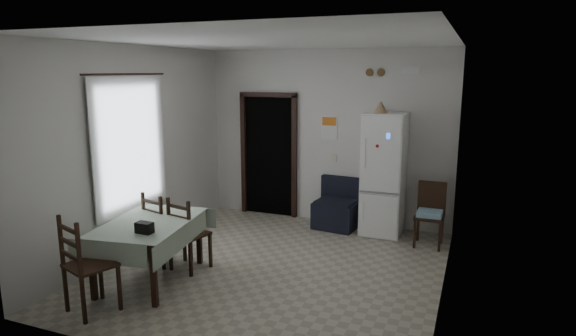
% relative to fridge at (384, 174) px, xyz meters
% --- Properties ---
extents(ground, '(4.50, 4.50, 0.00)m').
position_rel_fridge_xyz_m(ground, '(-1.04, -1.93, -0.96)').
color(ground, '#A59D86').
rests_on(ground, ground).
extents(ceiling, '(4.20, 4.50, 0.02)m').
position_rel_fridge_xyz_m(ceiling, '(-1.04, -1.93, 1.94)').
color(ceiling, white).
rests_on(ceiling, ground).
extents(wall_back, '(4.20, 0.02, 2.90)m').
position_rel_fridge_xyz_m(wall_back, '(-1.04, 0.32, 0.49)').
color(wall_back, silver).
rests_on(wall_back, ground).
extents(wall_front, '(4.20, 0.02, 2.90)m').
position_rel_fridge_xyz_m(wall_front, '(-1.04, -4.18, 0.49)').
color(wall_front, silver).
rests_on(wall_front, ground).
extents(wall_left, '(0.02, 4.50, 2.90)m').
position_rel_fridge_xyz_m(wall_left, '(-3.14, -1.93, 0.49)').
color(wall_left, silver).
rests_on(wall_left, ground).
extents(wall_right, '(0.02, 4.50, 2.90)m').
position_rel_fridge_xyz_m(wall_right, '(1.06, -1.93, 0.49)').
color(wall_right, silver).
rests_on(wall_right, ground).
extents(doorway, '(1.06, 0.52, 2.22)m').
position_rel_fridge_xyz_m(doorway, '(-2.09, 0.52, 0.10)').
color(doorway, black).
rests_on(doorway, ground).
extents(window_recess, '(0.10, 1.20, 1.60)m').
position_rel_fridge_xyz_m(window_recess, '(-3.19, -2.13, 0.59)').
color(window_recess, silver).
rests_on(window_recess, ground).
extents(curtain, '(0.02, 1.45, 1.85)m').
position_rel_fridge_xyz_m(curtain, '(-3.08, -2.13, 0.59)').
color(curtain, white).
rests_on(curtain, ground).
extents(curtain_rod, '(0.02, 1.60, 0.02)m').
position_rel_fridge_xyz_m(curtain_rod, '(-3.07, -2.13, 1.54)').
color(curtain_rod, black).
rests_on(curtain_rod, ground).
extents(calendar, '(0.28, 0.02, 0.40)m').
position_rel_fridge_xyz_m(calendar, '(-0.99, 0.31, 0.66)').
color(calendar, white).
rests_on(calendar, ground).
extents(calendar_image, '(0.24, 0.01, 0.14)m').
position_rel_fridge_xyz_m(calendar_image, '(-0.99, 0.30, 0.76)').
color(calendar_image, orange).
rests_on(calendar_image, ground).
extents(light_switch, '(0.08, 0.02, 0.12)m').
position_rel_fridge_xyz_m(light_switch, '(-0.89, 0.31, 0.14)').
color(light_switch, beige).
rests_on(light_switch, ground).
extents(vent_left, '(0.12, 0.03, 0.12)m').
position_rel_fridge_xyz_m(vent_left, '(-0.34, 0.30, 1.56)').
color(vent_left, brown).
rests_on(vent_left, ground).
extents(vent_right, '(0.12, 0.03, 0.12)m').
position_rel_fridge_xyz_m(vent_right, '(-0.16, 0.30, 1.56)').
color(vent_right, brown).
rests_on(vent_right, ground).
extents(emergency_light, '(0.25, 0.07, 0.09)m').
position_rel_fridge_xyz_m(emergency_light, '(0.31, 0.28, 1.59)').
color(emergency_light, white).
rests_on(emergency_light, ground).
extents(fridge, '(0.63, 0.63, 1.92)m').
position_rel_fridge_xyz_m(fridge, '(0.00, 0.00, 0.00)').
color(fridge, white).
rests_on(fridge, ground).
extents(tan_cone, '(0.23, 0.23, 0.18)m').
position_rel_fridge_xyz_m(tan_cone, '(-0.07, -0.07, 1.05)').
color(tan_cone, tan).
rests_on(tan_cone, fridge).
extents(navy_seat, '(0.74, 0.72, 0.81)m').
position_rel_fridge_xyz_m(navy_seat, '(-0.75, 0.00, -0.55)').
color(navy_seat, black).
rests_on(navy_seat, ground).
extents(corner_chair, '(0.41, 0.41, 0.94)m').
position_rel_fridge_xyz_m(corner_chair, '(0.75, -0.33, -0.49)').
color(corner_chair, black).
rests_on(corner_chair, ground).
extents(dining_table, '(1.16, 1.57, 0.75)m').
position_rel_fridge_xyz_m(dining_table, '(-2.31, -2.82, -0.58)').
color(dining_table, '#9AAD93').
rests_on(dining_table, ground).
extents(black_bag, '(0.19, 0.12, 0.12)m').
position_rel_fridge_xyz_m(black_bag, '(-2.09, -3.17, -0.15)').
color(black_bag, black).
rests_on(black_bag, dining_table).
extents(dining_chair_far_left, '(0.52, 0.52, 0.98)m').
position_rel_fridge_xyz_m(dining_chair_far_left, '(-2.49, -2.27, -0.47)').
color(dining_chair_far_left, black).
rests_on(dining_chair_far_left, ground).
extents(dining_chair_far_right, '(0.50, 0.50, 0.98)m').
position_rel_fridge_xyz_m(dining_chair_far_right, '(-2.05, -2.34, -0.47)').
color(dining_chair_far_right, black).
rests_on(dining_chair_far_right, ground).
extents(dining_chair_near_head, '(0.59, 0.59, 1.08)m').
position_rel_fridge_xyz_m(dining_chair_near_head, '(-2.40, -3.69, -0.42)').
color(dining_chair_near_head, black).
rests_on(dining_chair_near_head, ground).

